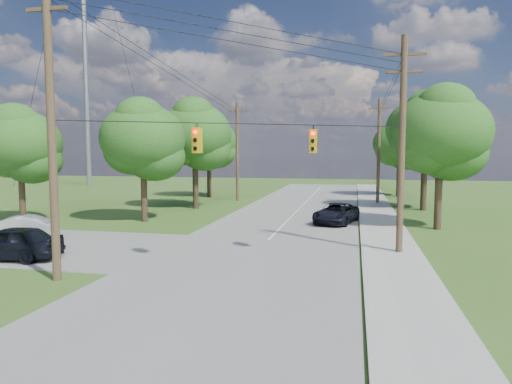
% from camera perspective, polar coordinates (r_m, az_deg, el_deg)
% --- Properties ---
extents(ground, '(140.00, 140.00, 0.00)m').
position_cam_1_polar(ground, '(17.18, -11.58, -11.98)').
color(ground, '#35591D').
rests_on(ground, ground).
extents(main_road, '(10.00, 100.00, 0.03)m').
position_cam_1_polar(main_road, '(21.15, -0.98, -8.59)').
color(main_road, gray).
rests_on(main_road, ground).
extents(sidewalk_east, '(2.60, 100.00, 0.12)m').
position_cam_1_polar(sidewalk_east, '(20.71, 17.62, -9.00)').
color(sidewalk_east, '#A8A59D').
rests_on(sidewalk_east, ground).
extents(pole_sw, '(2.00, 0.32, 12.00)m').
position_cam_1_polar(pole_sw, '(19.15, -24.25, 8.28)').
color(pole_sw, brown).
rests_on(pole_sw, ground).
extents(pole_ne, '(2.00, 0.32, 10.50)m').
position_cam_1_polar(pole_ne, '(23.12, 17.78, 5.96)').
color(pole_ne, brown).
rests_on(pole_ne, ground).
extents(pole_north_e, '(2.00, 0.32, 10.00)m').
position_cam_1_polar(pole_north_e, '(45.06, 15.09, 5.04)').
color(pole_north_e, brown).
rests_on(pole_north_e, ground).
extents(pole_north_w, '(2.00, 0.32, 10.00)m').
position_cam_1_polar(pole_north_w, '(46.51, -2.35, 5.20)').
color(pole_north_w, brown).
rests_on(pole_north_w, ground).
extents(power_lines, '(13.93, 29.62, 4.93)m').
position_cam_1_polar(power_lines, '(27.37, 1.16, 13.77)').
color(power_lines, black).
rests_on(power_lines, ground).
extents(traffic_signals, '(4.91, 3.27, 1.05)m').
position_cam_1_polar(traffic_signals, '(19.88, 0.18, 6.47)').
color(traffic_signals, '#C3980B').
rests_on(traffic_signals, ground).
extents(radio_mast, '(0.70, 0.70, 45.00)m').
position_cam_1_polar(radio_mast, '(74.34, -20.66, 18.35)').
color(radio_mast, gray).
rests_on(radio_mast, ground).
extents(tree_w_near, '(6.00, 6.00, 8.40)m').
position_cam_1_polar(tree_w_near, '(33.43, -13.96, 6.48)').
color(tree_w_near, '#3E2E1F').
rests_on(tree_w_near, ground).
extents(tree_w_mid, '(6.40, 6.40, 9.22)m').
position_cam_1_polar(tree_w_mid, '(40.44, -7.65, 7.24)').
color(tree_w_mid, '#3E2E1F').
rests_on(tree_w_mid, ground).
extents(tree_w_far, '(6.00, 6.00, 8.73)m').
position_cam_1_polar(tree_w_far, '(50.53, -5.91, 6.44)').
color(tree_w_far, '#3E2E1F').
rests_on(tree_w_far, ground).
extents(tree_e_near, '(6.20, 6.20, 8.81)m').
position_cam_1_polar(tree_e_near, '(31.48, 22.08, 6.96)').
color(tree_e_near, '#3E2E1F').
rests_on(tree_e_near, ground).
extents(tree_e_mid, '(6.60, 6.60, 9.64)m').
position_cam_1_polar(tree_e_mid, '(41.46, 20.43, 7.37)').
color(tree_e_mid, '#3E2E1F').
rests_on(tree_e_mid, ground).
extents(tree_e_far, '(5.80, 5.80, 8.32)m').
position_cam_1_polar(tree_e_far, '(53.23, 17.49, 5.81)').
color(tree_e_far, '#3E2E1F').
rests_on(tree_e_far, ground).
extents(tree_cross_n, '(5.60, 5.60, 7.91)m').
position_cam_1_polar(tree_cross_n, '(35.67, -27.43, 5.44)').
color(tree_cross_n, '#3E2E1F').
rests_on(tree_cross_n, ground).
extents(car_cross_dark, '(4.86, 2.52, 1.58)m').
position_cam_1_polar(car_cross_dark, '(23.97, -28.40, -5.60)').
color(car_cross_dark, black).
rests_on(car_cross_dark, cross_road).
extents(car_cross_silver, '(4.47, 2.92, 1.39)m').
position_cam_1_polar(car_cross_silver, '(28.97, -27.97, -4.03)').
color(car_cross_silver, silver).
rests_on(car_cross_silver, cross_road).
extents(car_main_north, '(3.42, 5.40, 1.39)m').
position_cam_1_polar(car_main_north, '(32.38, 10.00, -2.62)').
color(car_main_north, black).
rests_on(car_main_north, main_road).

